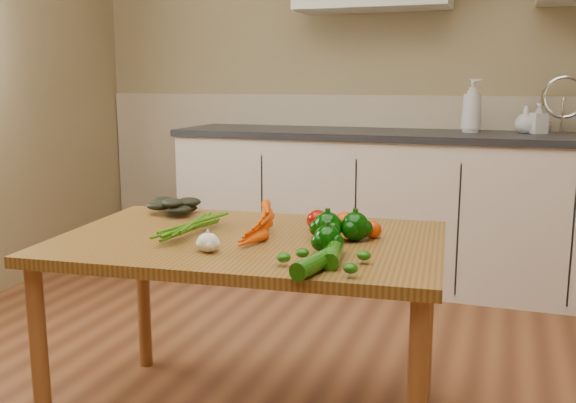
% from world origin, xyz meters
% --- Properties ---
extents(room, '(4.04, 5.04, 2.64)m').
position_xyz_m(room, '(0.00, 0.17, 1.25)').
color(room, brown).
rests_on(room, ground).
extents(counter_run, '(2.84, 0.64, 1.14)m').
position_xyz_m(counter_run, '(0.21, 2.19, 0.46)').
color(counter_run, beige).
rests_on(counter_run, ground).
extents(table, '(1.33, 0.92, 0.68)m').
position_xyz_m(table, '(-0.09, 0.37, 0.60)').
color(table, brown).
rests_on(table, ground).
extents(soap_bottle_a, '(0.16, 0.16, 0.30)m').
position_xyz_m(soap_bottle_a, '(0.50, 2.24, 1.05)').
color(soap_bottle_a, silver).
rests_on(soap_bottle_a, counter_run).
extents(soap_bottle_b, '(0.10, 0.10, 0.17)m').
position_xyz_m(soap_bottle_b, '(0.86, 2.29, 0.98)').
color(soap_bottle_b, silver).
rests_on(soap_bottle_b, counter_run).
extents(soap_bottle_c, '(0.12, 0.12, 0.15)m').
position_xyz_m(soap_bottle_c, '(0.79, 2.32, 0.97)').
color(soap_bottle_c, silver).
rests_on(soap_bottle_c, counter_run).
extents(carrot_bunch, '(0.25, 0.20, 0.06)m').
position_xyz_m(carrot_bunch, '(-0.12, 0.37, 0.71)').
color(carrot_bunch, '#DD4505').
rests_on(carrot_bunch, table).
extents(leafy_greens, '(0.18, 0.16, 0.09)m').
position_xyz_m(leafy_greens, '(-0.51, 0.62, 0.72)').
color(leafy_greens, black).
rests_on(leafy_greens, table).
extents(garlic_bulb, '(0.07, 0.07, 0.06)m').
position_xyz_m(garlic_bulb, '(-0.14, 0.16, 0.71)').
color(garlic_bulb, white).
rests_on(garlic_bulb, table).
extents(pepper_a, '(0.09, 0.09, 0.09)m').
position_xyz_m(pepper_a, '(0.17, 0.41, 0.72)').
color(pepper_a, '#043302').
rests_on(pepper_a, table).
extents(pepper_b, '(0.09, 0.09, 0.09)m').
position_xyz_m(pepper_b, '(0.25, 0.45, 0.72)').
color(pepper_b, '#043302').
rests_on(pepper_b, table).
extents(pepper_c, '(0.08, 0.08, 0.08)m').
position_xyz_m(pepper_c, '(0.21, 0.26, 0.72)').
color(pepper_c, '#043302').
rests_on(pepper_c, table).
extents(tomato_a, '(0.08, 0.08, 0.07)m').
position_xyz_m(tomato_a, '(0.10, 0.55, 0.71)').
color(tomato_a, '#920A02').
rests_on(tomato_a, table).
extents(tomato_b, '(0.07, 0.07, 0.07)m').
position_xyz_m(tomato_b, '(0.19, 0.56, 0.71)').
color(tomato_b, red).
rests_on(tomato_b, table).
extents(tomato_c, '(0.06, 0.06, 0.06)m').
position_xyz_m(tomato_c, '(0.30, 0.50, 0.71)').
color(tomato_c, red).
rests_on(tomato_c, table).
extents(zucchini_a, '(0.08, 0.18, 0.05)m').
position_xyz_m(zucchini_a, '(0.25, 0.17, 0.70)').
color(zucchini_a, '#124707').
rests_on(zucchini_a, table).
extents(zucchini_b, '(0.09, 0.21, 0.05)m').
position_xyz_m(zucchini_b, '(0.23, 0.07, 0.70)').
color(zucchini_b, '#124707').
rests_on(zucchini_b, table).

